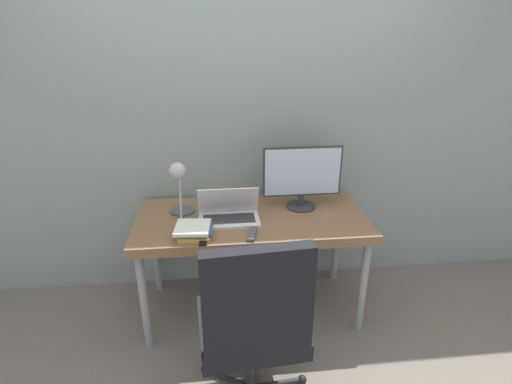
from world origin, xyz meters
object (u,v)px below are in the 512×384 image
Objects in this scene: laptop at (229,213)px; desk_lamp at (179,184)px; monitor at (302,175)px; office_chair at (253,320)px; book_stack at (195,230)px.

desk_lamp is (-0.29, 0.05, 0.19)m from laptop.
monitor is at bearing 7.36° from desk_lamp.
monitor is 0.51× the size of office_chair.
laptop is 0.78m from office_chair.
desk_lamp is at bearing 111.66° from book_stack.
desk_lamp is 0.32m from book_stack.
laptop is at bearing -163.28° from monitor.
laptop is at bearing 95.88° from office_chair.
monitor is at bearing 25.35° from book_stack.
book_stack is at bearing -68.34° from desk_lamp.
laptop is 0.37× the size of office_chair.
desk_lamp reaches higher than office_chair.
monitor is 0.79m from desk_lamp.
monitor reaches higher than laptop.
laptop is at bearing 41.60° from book_stack.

